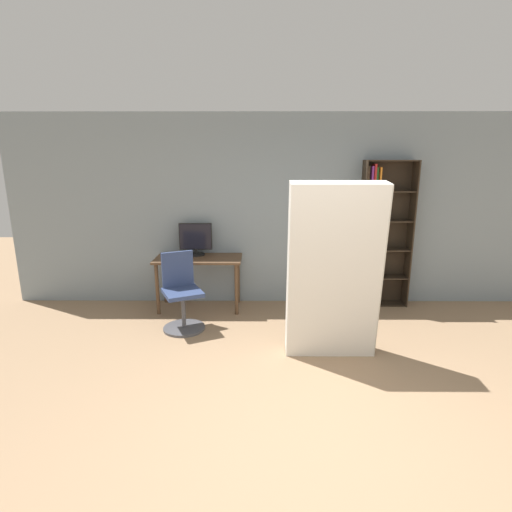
{
  "coord_description": "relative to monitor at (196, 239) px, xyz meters",
  "views": [
    {
      "loc": [
        -0.44,
        -2.51,
        2.11
      ],
      "look_at": [
        -0.46,
        1.74,
        1.05
      ],
      "focal_mm": 28.0,
      "sensor_mm": 36.0,
      "label": 1
    }
  ],
  "objects": [
    {
      "name": "office_chair",
      "position": [
        -0.07,
        -0.83,
        -0.58
      ],
      "size": [
        0.58,
        0.58,
        0.96
      ],
      "color": "#4C4C51",
      "rests_on": "ground"
    },
    {
      "name": "wall_back",
      "position": [
        1.32,
        0.17,
        0.37
      ],
      "size": [
        8.0,
        0.06,
        2.7
      ],
      "color": "gray",
      "rests_on": "ground"
    },
    {
      "name": "ground_plane",
      "position": [
        1.32,
        -3.02,
        -0.98
      ],
      "size": [
        16.0,
        16.0,
        0.0
      ],
      "primitive_type": "plane",
      "color": "#937556"
    },
    {
      "name": "desk",
      "position": [
        0.05,
        -0.15,
        -0.34
      ],
      "size": [
        1.2,
        0.58,
        0.74
      ],
      "color": "brown",
      "rests_on": "ground"
    },
    {
      "name": "monitor",
      "position": [
        0.0,
        0.0,
        0.0
      ],
      "size": [
        0.46,
        0.25,
        0.46
      ],
      "color": "black",
      "rests_on": "desk"
    },
    {
      "name": "mattress_near",
      "position": [
        1.68,
        -1.55,
        -0.04
      ],
      "size": [
        0.96,
        0.43,
        1.88
      ],
      "color": "silver",
      "rests_on": "ground"
    },
    {
      "name": "bookshelf",
      "position": [
        2.6,
        0.04,
        -0.01
      ],
      "size": [
        0.71,
        0.26,
        2.07
      ],
      "color": "#2D2319",
      "rests_on": "ground"
    }
  ]
}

